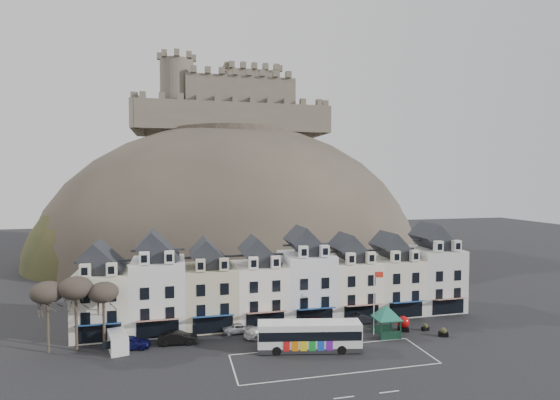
# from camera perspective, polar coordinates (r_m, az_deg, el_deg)

# --- Properties ---
(ground) EXTENTS (300.00, 300.00, 0.00)m
(ground) POSITION_cam_1_polar(r_m,az_deg,el_deg) (49.81, 5.14, -20.74)
(ground) COLOR black
(ground) RESTS_ON ground
(coach_bay_markings) EXTENTS (22.00, 7.50, 0.01)m
(coach_bay_markings) POSITION_cam_1_polar(r_m,az_deg,el_deg) (51.51, 6.91, -19.93)
(coach_bay_markings) COLOR silver
(coach_bay_markings) RESTS_ON ground
(townhouse_terrace) EXTENTS (54.40, 9.35, 11.80)m
(townhouse_terrace) POSITION_cam_1_polar(r_m,az_deg,el_deg) (62.77, 0.54, -10.66)
(townhouse_terrace) COLOR silver
(townhouse_terrace) RESTS_ON ground
(castle_hill) EXTENTS (100.00, 76.00, 68.00)m
(castle_hill) POSITION_cam_1_polar(r_m,az_deg,el_deg) (115.05, -5.38, -7.16)
(castle_hill) COLOR #38322B
(castle_hill) RESTS_ON ground
(castle) EXTENTS (50.20, 22.20, 22.00)m
(castle) POSITION_cam_1_polar(r_m,az_deg,el_deg) (121.89, -6.30, 12.32)
(castle) COLOR brown
(castle) RESTS_ON ground
(tree_left_far) EXTENTS (3.61, 3.61, 8.24)m
(tree_left_far) POSITION_cam_1_polar(r_m,az_deg,el_deg) (57.12, -28.14, -10.68)
(tree_left_far) COLOR #362D22
(tree_left_far) RESTS_ON ground
(tree_left_mid) EXTENTS (3.78, 3.78, 8.64)m
(tree_left_mid) POSITION_cam_1_polar(r_m,az_deg,el_deg) (56.37, -25.15, -10.43)
(tree_left_mid) COLOR #362D22
(tree_left_mid) RESTS_ON ground
(tree_left_near) EXTENTS (3.43, 3.43, 7.84)m
(tree_left_near) POSITION_cam_1_polar(r_m,az_deg,el_deg) (56.00, -22.07, -11.18)
(tree_left_near) COLOR #362D22
(tree_left_near) RESTS_ON ground
(bus) EXTENTS (12.21, 5.04, 3.36)m
(bus) POSITION_cam_1_polar(r_m,az_deg,el_deg) (52.89, 3.84, -17.14)
(bus) COLOR #262628
(bus) RESTS_ON ground
(bus_shelter) EXTENTS (6.27, 6.27, 3.98)m
(bus_shelter) POSITION_cam_1_polar(r_m,az_deg,el_deg) (58.32, 13.74, -14.03)
(bus_shelter) COLOR black
(bus_shelter) RESTS_ON ground
(red_buoy) EXTENTS (1.67, 1.67, 1.92)m
(red_buoy) POSITION_cam_1_polar(r_m,az_deg,el_deg) (61.49, 15.81, -15.23)
(red_buoy) COLOR black
(red_buoy) RESTS_ON ground
(flagpole) EXTENTS (1.20, 0.28, 8.38)m
(flagpole) POSITION_cam_1_polar(r_m,az_deg,el_deg) (57.99, 12.28, -12.37)
(flagpole) COLOR silver
(flagpole) RESTS_ON ground
(white_van) EXTENTS (2.91, 4.72, 2.00)m
(white_van) POSITION_cam_1_polar(r_m,az_deg,el_deg) (56.42, -20.44, -16.93)
(white_van) COLOR silver
(white_van) RESTS_ON ground
(planter_west) EXTENTS (0.97, 0.65, 0.93)m
(planter_west) POSITION_cam_1_polar(r_m,az_deg,el_deg) (62.50, 18.46, -15.48)
(planter_west) COLOR black
(planter_west) RESTS_ON ground
(planter_east) EXTENTS (1.26, 0.93, 1.13)m
(planter_east) POSITION_cam_1_polar(r_m,az_deg,el_deg) (61.04, 20.55, -15.86)
(planter_east) COLOR black
(planter_east) RESTS_ON ground
(car_navy) EXTENTS (4.65, 2.11, 1.55)m
(car_navy) POSITION_cam_1_polar(r_m,az_deg,el_deg) (56.35, -18.96, -17.18)
(car_navy) COLOR #0C0D3E
(car_navy) RESTS_ON ground
(car_black) EXTENTS (4.77, 2.07, 1.53)m
(car_black) POSITION_cam_1_polar(r_m,az_deg,el_deg) (56.32, -13.18, -17.13)
(car_black) COLOR black
(car_black) RESTS_ON ground
(car_silver) EXTENTS (4.54, 2.25, 1.26)m
(car_silver) POSITION_cam_1_polar(r_m,az_deg,el_deg) (59.04, -5.26, -16.26)
(car_silver) COLOR #A8A9B0
(car_silver) RESTS_ON ground
(car_white) EXTENTS (4.83, 3.27, 1.30)m
(car_white) POSITION_cam_1_polar(r_m,az_deg,el_deg) (57.28, -2.48, -16.83)
(car_white) COLOR white
(car_white) RESTS_ON ground
(car_maroon) EXTENTS (4.75, 2.42, 1.55)m
(car_maroon) POSITION_cam_1_polar(r_m,az_deg,el_deg) (60.33, 4.78, -15.69)
(car_maroon) COLOR #500B04
(car_maroon) RESTS_ON ground
(car_charcoal) EXTENTS (4.29, 1.82, 1.38)m
(car_charcoal) POSITION_cam_1_polar(r_m,az_deg,el_deg) (63.00, 10.63, -15.01)
(car_charcoal) COLOR black
(car_charcoal) RESTS_ON ground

